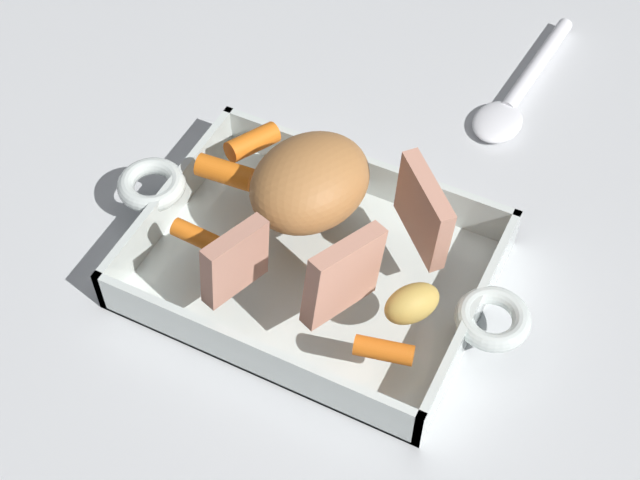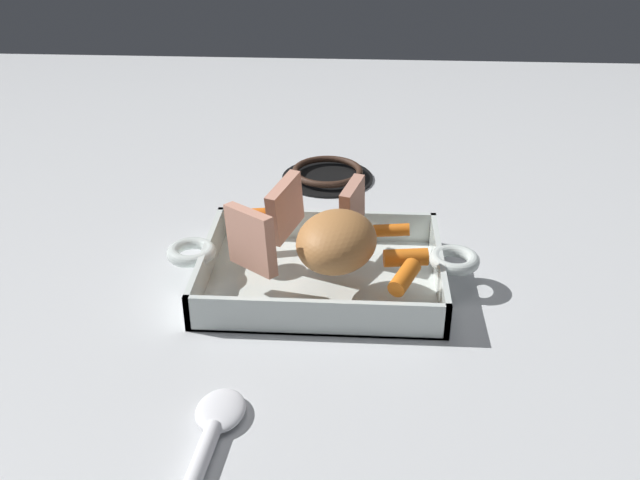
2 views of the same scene
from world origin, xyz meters
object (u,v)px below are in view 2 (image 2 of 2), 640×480
at_px(pork_roast, 337,241).
at_px(baby_carrot_southwest, 391,230).
at_px(roast_slice_outer, 352,206).
at_px(stove_burner_rear, 327,174).
at_px(roasting_dish, 322,272).
at_px(roast_slice_thin, 251,240).
at_px(potato_golden_small, 242,225).
at_px(baby_carrot_southeast, 250,215).
at_px(baby_carrot_center_right, 405,277).
at_px(baby_carrot_northeast, 406,258).
at_px(roast_slice_thick, 285,208).
at_px(serving_spoon, 206,446).

xyz_separation_m(pork_roast, baby_carrot_southwest, (0.07, 0.08, -0.03)).
bearing_deg(roast_slice_outer, stove_burner_rear, 100.02).
xyz_separation_m(roasting_dish, roast_slice_thin, (-0.09, -0.05, 0.07)).
height_order(roast_slice_thin, potato_golden_small, roast_slice_thin).
height_order(roast_slice_outer, potato_golden_small, roast_slice_outer).
bearing_deg(baby_carrot_southeast, roast_slice_outer, -4.12).
xyz_separation_m(roasting_dish, baby_carrot_center_right, (0.11, -0.08, 0.04)).
relative_size(pork_roast, baby_carrot_northeast, 2.16).
relative_size(roasting_dish, stove_burner_rear, 2.60).
bearing_deg(baby_carrot_northeast, baby_carrot_center_right, -94.30).
distance_m(baby_carrot_southeast, stove_burner_rear, 0.28).
bearing_deg(pork_roast, baby_carrot_center_right, -26.14).
height_order(pork_roast, baby_carrot_southeast, pork_roast).
relative_size(baby_carrot_northeast, baby_carrot_southwest, 1.14).
bearing_deg(potato_golden_small, roasting_dish, -16.73).
distance_m(baby_carrot_southwest, baby_carrot_southeast, 0.20).
distance_m(roast_slice_thick, serving_spoon, 0.38).
height_order(roasting_dish, baby_carrot_northeast, baby_carrot_northeast).
bearing_deg(baby_carrot_northeast, stove_burner_rear, 107.63).
bearing_deg(roast_slice_thick, baby_carrot_southwest, -0.34).
relative_size(roast_slice_outer, stove_burner_rear, 0.41).
bearing_deg(baby_carrot_southeast, roast_slice_thick, -32.27).
relative_size(roast_slice_outer, serving_spoon, 0.29).
relative_size(stove_burner_rear, serving_spoon, 0.70).
xyz_separation_m(baby_carrot_northeast, stove_burner_rear, (-0.12, 0.37, -0.05)).
relative_size(baby_carrot_southwest, stove_burner_rear, 0.31).
xyz_separation_m(baby_carrot_northeast, serving_spoon, (-0.20, -0.29, -0.05)).
xyz_separation_m(roast_slice_thick, baby_carrot_center_right, (0.16, -0.13, -0.03)).
xyz_separation_m(roast_slice_thin, stove_burner_rear, (0.08, 0.39, -0.08)).
bearing_deg(serving_spoon, baby_carrot_southwest, -22.24).
bearing_deg(roast_slice_thin, baby_carrot_center_right, -9.16).
bearing_deg(baby_carrot_center_right, roasting_dish, 143.44).
bearing_deg(serving_spoon, potato_golden_small, 7.73).
bearing_deg(roasting_dish, baby_carrot_center_right, -36.56).
relative_size(roast_slice_thin, baby_carrot_southeast, 1.60).
bearing_deg(stove_burner_rear, baby_carrot_northeast, -72.37).
height_order(stove_burner_rear, serving_spoon, stove_burner_rear).
bearing_deg(roast_slice_thick, roast_slice_outer, 14.61).
bearing_deg(stove_burner_rear, baby_carrot_southeast, -110.67).
xyz_separation_m(roast_slice_outer, stove_burner_rear, (-0.05, 0.27, -0.07)).
height_order(roasting_dish, baby_carrot_southwest, baby_carrot_southwest).
bearing_deg(roast_slice_thick, serving_spoon, -96.57).
bearing_deg(baby_carrot_northeast, baby_carrot_southwest, 101.63).
bearing_deg(roasting_dish, pork_roast, -60.52).
height_order(pork_roast, potato_golden_small, pork_roast).
relative_size(baby_carrot_northeast, baby_carrot_southeast, 1.13).
relative_size(pork_roast, stove_burner_rear, 0.76).
bearing_deg(stove_burner_rear, baby_carrot_southwest, -70.84).
relative_size(roast_slice_outer, baby_carrot_center_right, 1.20).
height_order(baby_carrot_northeast, baby_carrot_southwest, baby_carrot_northeast).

